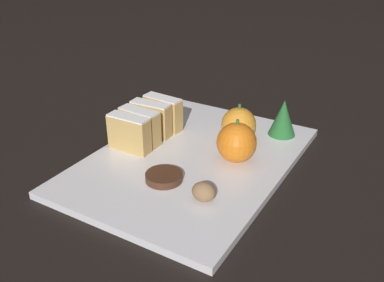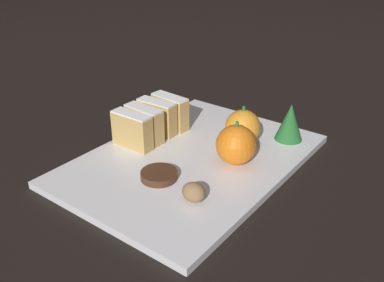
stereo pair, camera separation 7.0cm
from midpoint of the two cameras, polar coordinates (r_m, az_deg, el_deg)
name	(u,v)px [view 1 (the left image)]	position (r m, az deg, el deg)	size (l,w,h in m)	color
ground_plane	(192,163)	(0.72, -2.79, -3.04)	(6.00, 6.00, 0.00)	black
serving_platter	(192,160)	(0.72, -2.80, -2.63)	(0.30, 0.42, 0.01)	white
stollen_slice_front	(129,133)	(0.74, -11.09, 0.95)	(0.08, 0.03, 0.06)	tan
stollen_slice_second	(141,126)	(0.76, -9.52, 1.95)	(0.08, 0.03, 0.06)	tan
stollen_slice_third	(151,119)	(0.79, -8.06, 2.90)	(0.08, 0.03, 0.06)	tan
stollen_slice_fourth	(163,113)	(0.81, -6.39, 3.71)	(0.08, 0.03, 0.06)	tan
orange_near	(239,125)	(0.76, 3.61, 2.11)	(0.06, 0.06, 0.07)	orange
orange_far	(237,143)	(0.69, 3.09, -0.28)	(0.07, 0.07, 0.07)	orange
walnut	(204,192)	(0.60, -1.78, -6.89)	(0.04, 0.03, 0.03)	#8E6B47
chocolate_cookie	(164,177)	(0.65, -6.87, -4.84)	(0.06, 0.06, 0.01)	#472819
evergreen_sprig	(283,118)	(0.79, 9.58, 3.03)	(0.05, 0.05, 0.07)	#23662D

